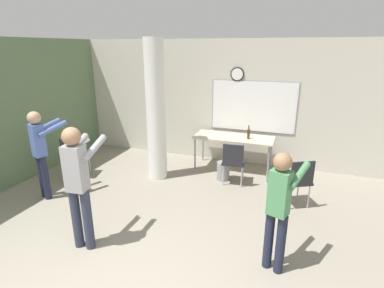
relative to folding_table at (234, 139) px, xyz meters
name	(u,v)px	position (x,y,z in m)	size (l,w,h in m)	color
wall_left_accent	(12,113)	(-3.95, -2.01, 0.70)	(0.12, 7.00, 2.80)	#5B7551
wall_back	(222,102)	(-0.43, 0.55, 0.70)	(8.00, 0.15, 2.80)	beige
support_pillar	(156,112)	(-1.40, -0.94, 0.70)	(0.38, 0.38, 2.80)	white
folding_table	(234,139)	(0.00, 0.00, 0.00)	(1.71, 0.70, 0.75)	beige
bottle_on_table	(248,134)	(0.32, -0.04, 0.16)	(0.06, 0.06, 0.30)	#4C3319
waste_bin	(223,171)	(-0.07, -0.62, -0.51)	(0.26, 0.26, 0.38)	gray
chair_by_left_wall	(73,153)	(-3.10, -1.48, -0.19)	(0.54, 0.54, 0.87)	#232328
chair_mid_room	(297,179)	(1.37, -1.26, -0.19)	(0.60, 0.60, 0.87)	#232328
chair_table_right	(234,160)	(0.17, -0.77, -0.19)	(0.48, 0.48, 0.87)	#232328
person_watching_back	(41,148)	(-2.91, -2.43, 0.24)	(0.52, 0.64, 1.60)	#1E2338
person_playing_front	(78,179)	(-1.33, -3.37, 0.30)	(0.42, 0.65, 1.70)	#2D3347
person_playing_side	(279,203)	(1.16, -2.96, 0.20)	(0.48, 0.64, 1.53)	#1E2338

